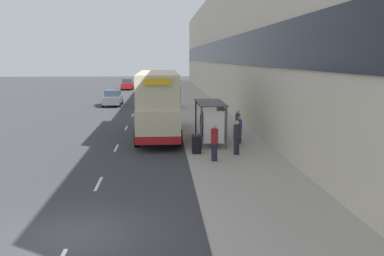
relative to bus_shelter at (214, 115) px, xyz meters
The scene contains 20 objects.
ground_plane 14.15m from the bus_shelter, 114.31° to the right, with size 220.00×220.00×0.00m, color #38383D.
pavement 25.79m from the bus_shelter, 88.38° to the left, with size 5.00×93.00×0.14m.
terrace_facade 26.56m from the bus_shelter, 79.61° to the left, with size 3.10×93.00×13.14m.
lane_mark_1 9.63m from the bus_shelter, 127.67° to the right, with size 0.12×2.00×0.01m.
lane_mark_2 6.07m from the bus_shelter, behind, with size 0.12×2.00×0.01m.
lane_mark_3 9.26m from the bus_shelter, 129.53° to the left, with size 0.12×2.00×0.01m.
lane_mark_4 15.47m from the bus_shelter, 112.08° to the left, with size 0.12×2.00×0.01m.
lane_mark_5 22.31m from the bus_shelter, 105.05° to the left, with size 0.12×2.00×0.01m.
bus_shelter is the anchor object (origin of this frame).
double_decker_bus_near 4.68m from the bus_shelter, 134.96° to the left, with size 2.85×10.42×4.30m.
car_0 47.08m from the bus_shelter, 100.69° to the left, with size 1.93×3.94×1.82m.
car_1 57.12m from the bus_shelter, 93.95° to the left, with size 1.99×3.91×1.82m.
car_2 19.01m from the bus_shelter, 98.14° to the left, with size 2.07×4.59×1.66m.
car_3 23.76m from the bus_shelter, 110.81° to the left, with size 2.02×4.33×1.74m.
pedestrian_at_shelter 3.24m from the bus_shelter, 73.75° to the right, with size 0.36×0.36×1.83m.
pedestrian_1 2.45m from the bus_shelter, 101.19° to the left, with size 0.34×0.34×1.70m.
pedestrian_2 1.82m from the bus_shelter, ahead, with size 0.32×0.32×1.63m.
pedestrian_3 3.42m from the bus_shelter, 53.91° to the left, with size 0.33×0.33×1.67m.
pedestrian_4 4.44m from the bus_shelter, 96.31° to the right, with size 0.37×0.37×1.86m.
litter_bin 3.09m from the bus_shelter, 115.40° to the right, with size 0.55×0.55×1.05m.
Camera 1 is at (2.70, -12.30, 5.25)m, focal length 40.00 mm.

